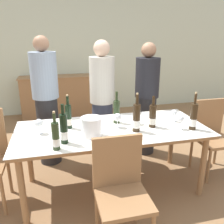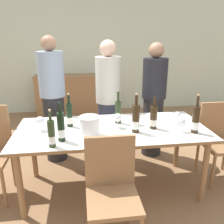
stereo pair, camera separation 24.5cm
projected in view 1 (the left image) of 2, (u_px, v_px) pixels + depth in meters
The scene contains 22 objects.
ground_plane at pixel (112, 187), 2.73m from camera, with size 12.00×12.00×0.00m, color olive.
back_wall at pixel (78, 48), 5.12m from camera, with size 8.00×0.10×2.80m.
sideboard_cabinet at pixel (57, 96), 5.04m from camera, with size 1.49×0.46×0.86m.
dining_table at pixel (112, 134), 2.53m from camera, with size 2.00×0.89×0.73m.
ice_bucket at pixel (91, 126), 2.28m from camera, with size 0.20×0.20×0.19m.
wine_bottle_0 at pixel (193, 117), 2.44m from camera, with size 0.07×0.07×0.40m.
wine_bottle_1 at pixel (117, 112), 2.63m from camera, with size 0.07×0.07×0.36m.
wine_bottle_2 at pixel (64, 129), 2.12m from camera, with size 0.07×0.07×0.37m.
wine_bottle_3 at pixel (136, 118), 2.39m from camera, with size 0.08×0.08×0.40m.
wine_bottle_4 at pixel (56, 137), 2.01m from camera, with size 0.06×0.06×0.35m.
wine_bottle_5 at pixel (69, 117), 2.47m from camera, with size 0.07×0.07×0.36m.
wine_bottle_6 at pixel (153, 116), 2.51m from camera, with size 0.08×0.08×0.34m.
wine_glass_0 at pixel (39, 124), 2.34m from camera, with size 0.09×0.09×0.15m.
wine_glass_1 at pixel (136, 116), 2.60m from camera, with size 0.08×0.08×0.14m.
wine_glass_2 at pixel (180, 119), 2.45m from camera, with size 0.07×0.07×0.15m.
wine_glass_3 at pixel (174, 113), 2.67m from camera, with size 0.07×0.07×0.14m.
wine_glass_4 at pixel (118, 118), 2.50m from camera, with size 0.09×0.09×0.16m.
chair_right_end at pixel (211, 132), 2.94m from camera, with size 0.42×0.42×0.92m.
chair_near_front at pixel (120, 185), 1.93m from camera, with size 0.42×0.42×0.90m.
person_host at pixel (46, 103), 3.05m from camera, with size 0.33×0.33×1.67m.
person_guest_left at pixel (102, 102), 3.19m from camera, with size 0.33×0.33×1.62m.
person_guest_right at pixel (146, 101), 3.34m from camera, with size 0.33×0.33×1.58m.
Camera 1 is at (-0.55, -2.26, 1.68)m, focal length 38.00 mm.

